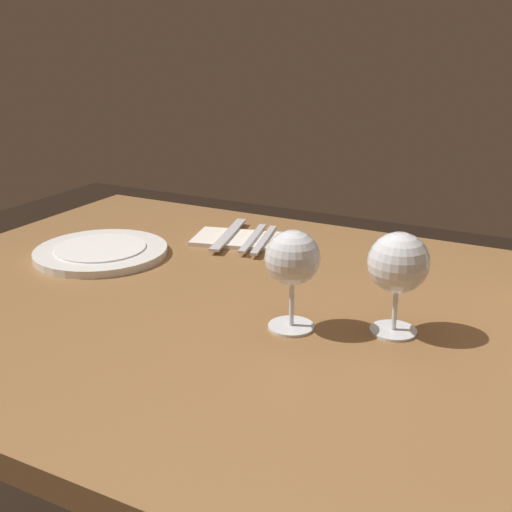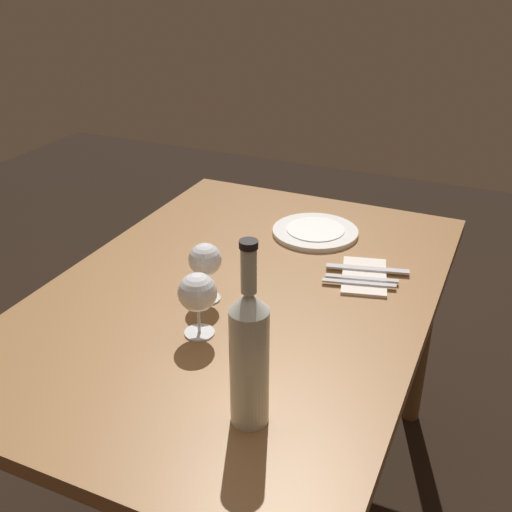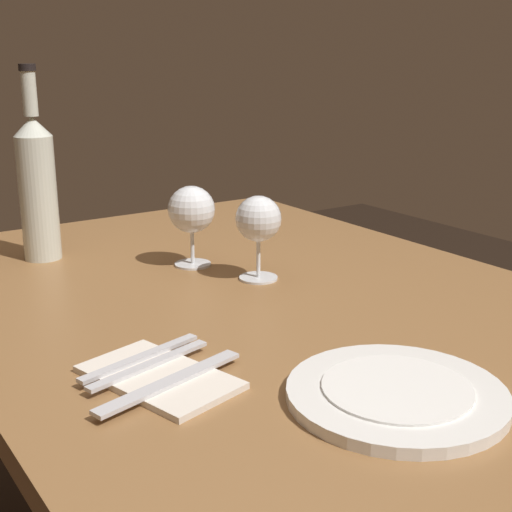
{
  "view_description": "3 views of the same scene",
  "coord_description": "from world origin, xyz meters",
  "px_view_note": "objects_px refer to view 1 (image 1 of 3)",
  "views": [
    {
      "loc": [
        -0.41,
        0.81,
        1.14
      ],
      "look_at": [
        -0.01,
        0.04,
        0.83
      ],
      "focal_mm": 45.05,
      "sensor_mm": 36.0,
      "label": 1
    },
    {
      "loc": [
        -1.16,
        -0.56,
        1.5
      ],
      "look_at": [
        -0.01,
        -0.05,
        0.85
      ],
      "focal_mm": 42.87,
      "sensor_mm": 36.0,
      "label": 2
    },
    {
      "loc": [
        0.88,
        -0.59,
        1.12
      ],
      "look_at": [
        0.0,
        -0.0,
        0.81
      ],
      "focal_mm": 49.69,
      "sensor_mm": 36.0,
      "label": 3
    }
  ],
  "objects_px": {
    "dinner_plate": "(101,251)",
    "fork_outer": "(264,240)",
    "table_knife": "(229,234)",
    "wine_glass_left": "(292,261)",
    "wine_glass_right": "(398,266)",
    "folded_napkin": "(242,239)",
    "fork_inner": "(253,238)"
  },
  "relations": [
    {
      "from": "wine_glass_right",
      "to": "table_knife",
      "type": "height_order",
      "value": "wine_glass_right"
    },
    {
      "from": "fork_inner",
      "to": "folded_napkin",
      "type": "bearing_deg",
      "value": 0.0
    },
    {
      "from": "wine_glass_right",
      "to": "table_knife",
      "type": "xyz_separation_m",
      "value": [
        0.42,
        -0.26,
        -0.09
      ]
    },
    {
      "from": "wine_glass_left",
      "to": "fork_outer",
      "type": "distance_m",
      "value": 0.38
    },
    {
      "from": "fork_outer",
      "to": "table_knife",
      "type": "xyz_separation_m",
      "value": [
        0.08,
        0.0,
        0.0
      ]
    },
    {
      "from": "wine_glass_right",
      "to": "fork_outer",
      "type": "xyz_separation_m",
      "value": [
        0.34,
        -0.26,
        -0.09
      ]
    },
    {
      "from": "dinner_plate",
      "to": "fork_outer",
      "type": "xyz_separation_m",
      "value": [
        -0.24,
        -0.2,
        0.0
      ]
    },
    {
      "from": "wine_glass_right",
      "to": "folded_napkin",
      "type": "relative_size",
      "value": 0.69
    },
    {
      "from": "wine_glass_left",
      "to": "fork_inner",
      "type": "bearing_deg",
      "value": -54.15
    },
    {
      "from": "fork_inner",
      "to": "fork_outer",
      "type": "relative_size",
      "value": 1.0
    },
    {
      "from": "dinner_plate",
      "to": "fork_outer",
      "type": "relative_size",
      "value": 1.39
    },
    {
      "from": "dinner_plate",
      "to": "wine_glass_left",
      "type": "bearing_deg",
      "value": 165.27
    },
    {
      "from": "fork_outer",
      "to": "table_knife",
      "type": "relative_size",
      "value": 0.85
    },
    {
      "from": "fork_inner",
      "to": "fork_outer",
      "type": "xyz_separation_m",
      "value": [
        -0.02,
        0.0,
        0.0
      ]
    },
    {
      "from": "wine_glass_right",
      "to": "table_knife",
      "type": "relative_size",
      "value": 0.7
    },
    {
      "from": "table_knife",
      "to": "fork_outer",
      "type": "bearing_deg",
      "value": 180.0
    },
    {
      "from": "dinner_plate",
      "to": "table_knife",
      "type": "height_order",
      "value": "dinner_plate"
    },
    {
      "from": "wine_glass_right",
      "to": "dinner_plate",
      "type": "bearing_deg",
      "value": -6.51
    },
    {
      "from": "wine_glass_left",
      "to": "folded_napkin",
      "type": "xyz_separation_m",
      "value": [
        0.25,
        -0.31,
        -0.1
      ]
    },
    {
      "from": "wine_glass_right",
      "to": "folded_napkin",
      "type": "height_order",
      "value": "wine_glass_right"
    },
    {
      "from": "dinner_plate",
      "to": "fork_inner",
      "type": "relative_size",
      "value": 1.39
    },
    {
      "from": "dinner_plate",
      "to": "wine_glass_right",
      "type": "bearing_deg",
      "value": 173.49
    },
    {
      "from": "wine_glass_right",
      "to": "fork_outer",
      "type": "bearing_deg",
      "value": -38.16
    },
    {
      "from": "folded_napkin",
      "to": "fork_inner",
      "type": "relative_size",
      "value": 1.19
    },
    {
      "from": "table_knife",
      "to": "wine_glass_left",
      "type": "bearing_deg",
      "value": 131.9
    },
    {
      "from": "wine_glass_right",
      "to": "fork_outer",
      "type": "relative_size",
      "value": 0.82
    },
    {
      "from": "wine_glass_left",
      "to": "fork_outer",
      "type": "xyz_separation_m",
      "value": [
        0.2,
        -0.31,
        -0.09
      ]
    },
    {
      "from": "folded_napkin",
      "to": "fork_inner",
      "type": "xyz_separation_m",
      "value": [
        -0.02,
        0.0,
        0.01
      ]
    },
    {
      "from": "wine_glass_left",
      "to": "folded_napkin",
      "type": "height_order",
      "value": "wine_glass_left"
    },
    {
      "from": "table_knife",
      "to": "wine_glass_right",
      "type": "bearing_deg",
      "value": 147.61
    },
    {
      "from": "folded_napkin",
      "to": "wine_glass_left",
      "type": "bearing_deg",
      "value": 128.73
    },
    {
      "from": "wine_glass_right",
      "to": "fork_outer",
      "type": "height_order",
      "value": "wine_glass_right"
    }
  ]
}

